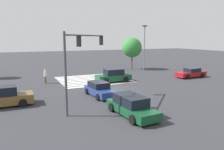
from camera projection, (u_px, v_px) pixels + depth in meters
ground_plane at (112, 89)px, 24.91m from camera, size 155.05×155.05×0.00m
crosswalk_markings at (94, 80)px, 30.33m from camera, size 9.43×8.20×0.01m
traffic_signal_mast at (80, 54)px, 17.33m from camera, size 4.98×4.98×6.15m
car_1 at (131, 106)px, 16.17m from camera, size 2.27×4.91×1.50m
car_2 at (113, 76)px, 28.75m from camera, size 4.59×2.20×1.70m
car_3 at (191, 73)px, 32.00m from camera, size 4.78×2.12×1.37m
car_4 at (100, 89)px, 21.69m from camera, size 2.19×4.35×1.39m
car_6 at (2, 97)px, 18.27m from camera, size 4.76×2.07×1.71m
pedestrian at (45, 76)px, 27.66m from camera, size 0.41×0.41×1.78m
street_light_pole_a at (144, 44)px, 38.16m from camera, size 0.80×0.36×7.88m
tree_corner_a at (132, 48)px, 40.05m from camera, size 3.62×3.62×5.81m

